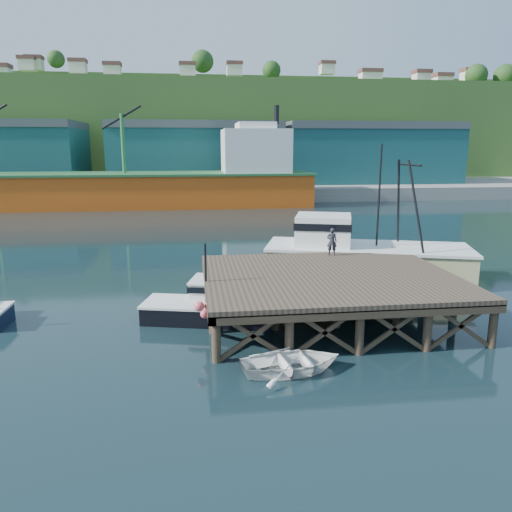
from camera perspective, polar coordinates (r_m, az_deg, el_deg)
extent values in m
plane|color=black|center=(24.17, -4.62, -7.38)|extent=(300.00, 300.00, 0.00)
cube|color=brown|center=(24.42, 8.31, -2.34)|extent=(12.00, 10.00, 0.25)
cube|color=#473828|center=(20.07, 12.00, -6.51)|extent=(12.00, 0.30, 0.35)
cylinder|color=#473828|center=(19.48, -4.56, -9.83)|extent=(0.36, 0.36, 2.60)
cylinder|color=#473828|center=(22.97, 25.44, -7.54)|extent=(0.36, 0.36, 2.60)
cylinder|color=#473828|center=(28.41, -5.52, -2.68)|extent=(0.36, 0.36, 2.60)
cylinder|color=#473828|center=(30.90, 16.12, -1.88)|extent=(0.36, 0.36, 2.60)
cube|color=gray|center=(93.01, -6.78, 7.89)|extent=(160.00, 40.00, 2.00)
cube|color=#18504E|center=(87.75, -6.83, 11.22)|extent=(28.00, 16.00, 9.00)
cube|color=#18504E|center=(93.05, 12.34, 11.09)|extent=(30.00, 16.00, 9.00)
cube|color=#CE5113|center=(71.83, -16.27, 7.14)|extent=(55.00, 9.50, 4.40)
cube|color=#26592D|center=(71.67, -16.38, 8.97)|extent=(55.50, 10.00, 0.30)
cube|color=silver|center=(71.30, -0.11, 11.86)|extent=(9.00, 9.00, 6.00)
cube|color=silver|center=(71.34, -0.11, 14.51)|extent=(5.00, 7.00, 1.20)
cylinder|color=black|center=(71.87, 2.36, 15.85)|extent=(0.70, 0.70, 2.50)
cube|color=#2D511E|center=(122.76, -7.09, 13.63)|extent=(220.00, 50.00, 22.00)
cube|color=black|center=(24.06, -5.35, -6.41)|extent=(6.51, 3.66, 0.85)
cube|color=silver|center=(23.92, -5.38, -5.40)|extent=(6.64, 3.74, 0.11)
cube|color=silver|center=(24.84, -4.88, -3.73)|extent=(2.47, 2.47, 0.85)
cube|color=black|center=(24.79, -4.89, -3.31)|extent=(2.61, 2.61, 0.28)
cylinder|color=black|center=(22.93, -5.76, -2.31)|extent=(0.10, 0.10, 3.03)
sphere|color=#E95561|center=(21.36, -5.59, -7.13)|extent=(0.40, 0.40, 0.40)
sphere|color=#E95561|center=(21.51, -3.34, -6.41)|extent=(0.40, 0.40, 0.40)
sphere|color=red|center=(20.98, -4.29, -6.37)|extent=(0.40, 0.40, 0.40)
cube|color=#C9C482|center=(31.96, 12.57, -0.85)|extent=(12.92, 7.60, 2.00)
cube|color=silver|center=(31.74, 12.65, 1.00)|extent=(13.19, 7.88, 0.17)
cube|color=silver|center=(30.74, 7.86, 2.61)|extent=(4.09, 3.95, 2.00)
cube|color=black|center=(30.67, 7.88, 3.43)|extent=(4.23, 4.08, 0.44)
cylinder|color=black|center=(31.51, 13.86, 6.28)|extent=(0.12, 0.12, 6.66)
imported|color=white|center=(18.85, 4.09, -11.97)|extent=(4.08, 3.14, 0.78)
imported|color=black|center=(28.51, 8.67, 1.64)|extent=(0.65, 0.51, 1.56)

